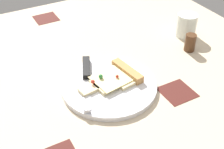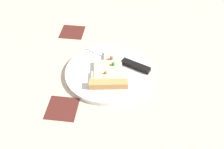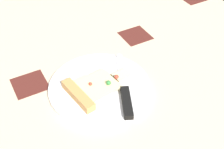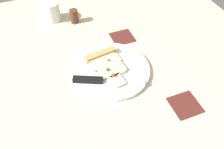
# 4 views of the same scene
# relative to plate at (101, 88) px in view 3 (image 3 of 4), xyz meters

# --- Properties ---
(ground_plane) EXTENTS (1.27, 1.27, 0.03)m
(ground_plane) POSITION_rel_plate_xyz_m (-0.00, 0.02, -0.02)
(ground_plane) COLOR #C6B293
(ground_plane) RESTS_ON ground
(plate) EXTENTS (0.27, 0.27, 0.01)m
(plate) POSITION_rel_plate_xyz_m (0.00, 0.00, 0.00)
(plate) COLOR silver
(plate) RESTS_ON ground_plane
(pizza_slice) EXTENTS (0.12, 0.18, 0.03)m
(pizza_slice) POSITION_rel_plate_xyz_m (0.00, -0.03, 0.02)
(pizza_slice) COLOR beige
(pizza_slice) RESTS_ON plate
(knife) EXTENTS (0.23, 0.12, 0.02)m
(knife) POSITION_rel_plate_xyz_m (0.05, 0.05, 0.01)
(knife) COLOR silver
(knife) RESTS_ON plate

